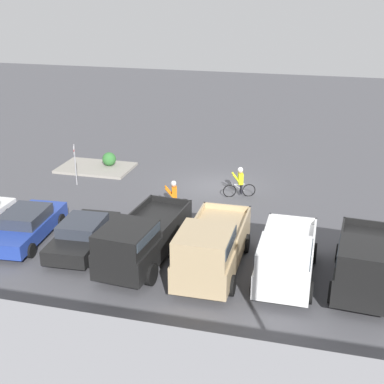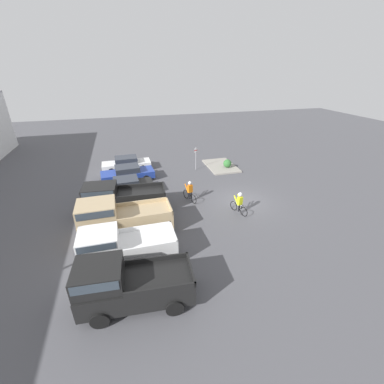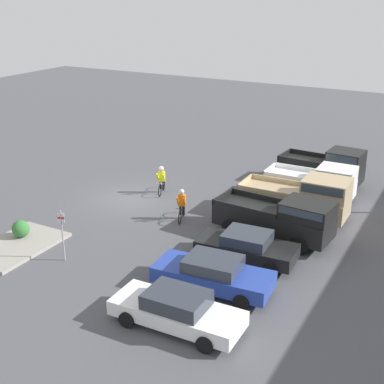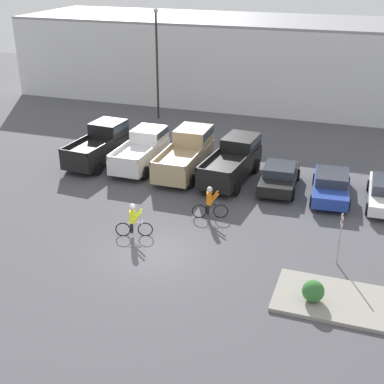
{
  "view_description": "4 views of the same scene",
  "coord_description": "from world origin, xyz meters",
  "px_view_note": "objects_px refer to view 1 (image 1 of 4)",
  "views": [
    {
      "loc": [
        -5.75,
        26.89,
        10.47
      ],
      "look_at": [
        0.29,
        4.06,
        1.2
      ],
      "focal_mm": 50.0,
      "sensor_mm": 36.0,
      "label": 1
    },
    {
      "loc": [
        -15.94,
        8.51,
        9.51
      ],
      "look_at": [
        0.29,
        4.06,
        1.2
      ],
      "focal_mm": 24.0,
      "sensor_mm": 36.0,
      "label": 2
    },
    {
      "loc": [
        23.05,
        16.54,
        11.17
      ],
      "look_at": [
        0.29,
        4.06,
        1.2
      ],
      "focal_mm": 50.0,
      "sensor_mm": 36.0,
      "label": 3
    },
    {
      "loc": [
        8.08,
        -18.4,
        11.94
      ],
      "look_at": [
        0.29,
        4.06,
        1.2
      ],
      "focal_mm": 50.0,
      "sensor_mm": 36.0,
      "label": 4
    }
  ],
  "objects_px": {
    "pickup_truck_3": "(141,239)",
    "cyclist_1": "(240,181)",
    "sedan_0": "(83,235)",
    "fire_lane_sign": "(75,161)",
    "cyclist_0": "(174,196)",
    "shrub": "(109,159)",
    "pickup_truck_1": "(286,257)",
    "sedan_1": "(26,225)",
    "pickup_truck_0": "(365,263)",
    "pickup_truck_2": "(211,247)"
  },
  "relations": [
    {
      "from": "pickup_truck_2",
      "to": "shrub",
      "type": "distance_m",
      "value": 13.97
    },
    {
      "from": "fire_lane_sign",
      "to": "shrub",
      "type": "distance_m",
      "value": 3.35
    },
    {
      "from": "cyclist_0",
      "to": "shrub",
      "type": "relative_size",
      "value": 2.06
    },
    {
      "from": "sedan_0",
      "to": "shrub",
      "type": "xyz_separation_m",
      "value": [
        3.17,
        -10.16,
        -0.13
      ]
    },
    {
      "from": "sedan_1",
      "to": "cyclist_1",
      "type": "distance_m",
      "value": 10.91
    },
    {
      "from": "fire_lane_sign",
      "to": "cyclist_0",
      "type": "bearing_deg",
      "value": 159.98
    },
    {
      "from": "pickup_truck_3",
      "to": "shrub",
      "type": "height_order",
      "value": "pickup_truck_3"
    },
    {
      "from": "pickup_truck_2",
      "to": "sedan_0",
      "type": "bearing_deg",
      "value": -7.03
    },
    {
      "from": "sedan_0",
      "to": "fire_lane_sign",
      "type": "distance_m",
      "value": 7.96
    },
    {
      "from": "sedan_1",
      "to": "pickup_truck_1",
      "type": "bearing_deg",
      "value": 175.84
    },
    {
      "from": "pickup_truck_0",
      "to": "pickup_truck_1",
      "type": "distance_m",
      "value": 2.77
    },
    {
      "from": "pickup_truck_3",
      "to": "shrub",
      "type": "xyz_separation_m",
      "value": [
        5.93,
        -10.72,
        -0.56
      ]
    },
    {
      "from": "pickup_truck_1",
      "to": "shrub",
      "type": "relative_size",
      "value": 5.91
    },
    {
      "from": "sedan_1",
      "to": "fire_lane_sign",
      "type": "bearing_deg",
      "value": -81.82
    },
    {
      "from": "sedan_0",
      "to": "pickup_truck_0",
      "type": "bearing_deg",
      "value": 177.79
    },
    {
      "from": "pickup_truck_3",
      "to": "cyclist_1",
      "type": "height_order",
      "value": "pickup_truck_3"
    },
    {
      "from": "pickup_truck_1",
      "to": "pickup_truck_2",
      "type": "height_order",
      "value": "pickup_truck_2"
    },
    {
      "from": "shrub",
      "to": "cyclist_0",
      "type": "bearing_deg",
      "value": 136.16
    },
    {
      "from": "cyclist_0",
      "to": "sedan_1",
      "type": "bearing_deg",
      "value": 39.84
    },
    {
      "from": "pickup_truck_2",
      "to": "sedan_1",
      "type": "distance_m",
      "value": 8.47
    },
    {
      "from": "sedan_0",
      "to": "cyclist_1",
      "type": "relative_size",
      "value": 2.67
    },
    {
      "from": "sedan_1",
      "to": "fire_lane_sign",
      "type": "xyz_separation_m",
      "value": [
        0.97,
        -6.75,
        0.72
      ]
    },
    {
      "from": "sedan_1",
      "to": "cyclist_1",
      "type": "xyz_separation_m",
      "value": [
        -8.06,
        -7.35,
        0.17
      ]
    },
    {
      "from": "sedan_1",
      "to": "fire_lane_sign",
      "type": "relative_size",
      "value": 2.05
    },
    {
      "from": "pickup_truck_0",
      "to": "fire_lane_sign",
      "type": "height_order",
      "value": "fire_lane_sign"
    },
    {
      "from": "pickup_truck_1",
      "to": "pickup_truck_2",
      "type": "bearing_deg",
      "value": 2.24
    },
    {
      "from": "pickup_truck_1",
      "to": "shrub",
      "type": "height_order",
      "value": "pickup_truck_1"
    },
    {
      "from": "cyclist_0",
      "to": "pickup_truck_3",
      "type": "bearing_deg",
      "value": 92.55
    },
    {
      "from": "cyclist_1",
      "to": "shrub",
      "type": "distance_m",
      "value": 8.82
    },
    {
      "from": "pickup_truck_2",
      "to": "sedan_1",
      "type": "xyz_separation_m",
      "value": [
        8.41,
        -0.92,
        -0.49
      ]
    },
    {
      "from": "pickup_truck_2",
      "to": "cyclist_1",
      "type": "distance_m",
      "value": 8.28
    },
    {
      "from": "pickup_truck_1",
      "to": "pickup_truck_3",
      "type": "height_order",
      "value": "pickup_truck_3"
    },
    {
      "from": "pickup_truck_3",
      "to": "cyclist_1",
      "type": "xyz_separation_m",
      "value": [
        -2.5,
        -8.14,
        -0.27
      ]
    },
    {
      "from": "pickup_truck_2",
      "to": "cyclist_0",
      "type": "xyz_separation_m",
      "value": [
        3.07,
        -5.37,
        -0.34
      ]
    },
    {
      "from": "pickup_truck_1",
      "to": "shrub",
      "type": "bearing_deg",
      "value": -42.87
    },
    {
      "from": "cyclist_1",
      "to": "pickup_truck_0",
      "type": "bearing_deg",
      "value": 126.41
    },
    {
      "from": "pickup_truck_1",
      "to": "sedan_1",
      "type": "relative_size",
      "value": 1.01
    },
    {
      "from": "sedan_0",
      "to": "cyclist_1",
      "type": "bearing_deg",
      "value": -124.77
    },
    {
      "from": "pickup_truck_0",
      "to": "pickup_truck_1",
      "type": "height_order",
      "value": "pickup_truck_0"
    },
    {
      "from": "sedan_0",
      "to": "shrub",
      "type": "bearing_deg",
      "value": -72.67
    },
    {
      "from": "pickup_truck_0",
      "to": "cyclist_0",
      "type": "bearing_deg",
      "value": -30.62
    },
    {
      "from": "cyclist_0",
      "to": "shrub",
      "type": "height_order",
      "value": "cyclist_0"
    },
    {
      "from": "fire_lane_sign",
      "to": "sedan_0",
      "type": "bearing_deg",
      "value": 118.38
    },
    {
      "from": "pickup_truck_3",
      "to": "cyclist_0",
      "type": "distance_m",
      "value": 5.26
    },
    {
      "from": "pickup_truck_1",
      "to": "cyclist_0",
      "type": "height_order",
      "value": "pickup_truck_1"
    },
    {
      "from": "pickup_truck_1",
      "to": "pickup_truck_3",
      "type": "distance_m",
      "value": 5.64
    },
    {
      "from": "cyclist_1",
      "to": "shrub",
      "type": "height_order",
      "value": "cyclist_1"
    },
    {
      "from": "sedan_1",
      "to": "cyclist_1",
      "type": "relative_size",
      "value": 2.92
    },
    {
      "from": "pickup_truck_2",
      "to": "cyclist_0",
      "type": "height_order",
      "value": "pickup_truck_2"
    },
    {
      "from": "cyclist_0",
      "to": "shrub",
      "type": "bearing_deg",
      "value": -43.84
    }
  ]
}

